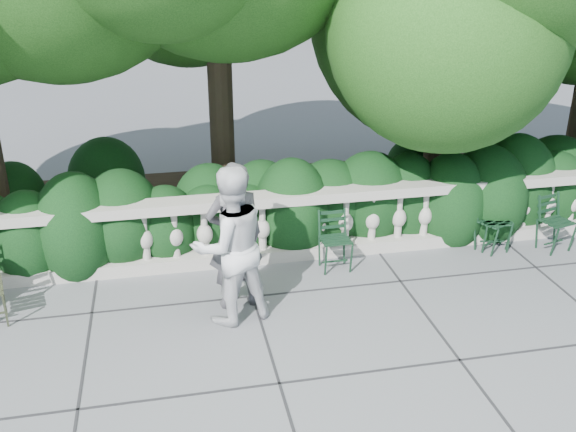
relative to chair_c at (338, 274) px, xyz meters
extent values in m
plane|color=#585960|center=(-0.73, -1.18, 0.00)|extent=(90.00, 90.00, 0.00)
cube|color=#9E998E|center=(-0.73, 0.62, 0.09)|extent=(12.00, 0.32, 0.18)
cube|color=#9E998E|center=(-0.73, 0.62, 0.93)|extent=(12.00, 0.36, 0.14)
cylinder|color=#3F3023|center=(-1.23, 2.82, 1.70)|extent=(0.40, 0.40, 3.40)
cylinder|color=#3F3023|center=(2.27, 2.12, 1.50)|extent=(0.40, 0.40, 3.00)
imported|color=#454449|center=(-1.45, -0.52, 0.94)|extent=(0.72, 0.51, 1.87)
imported|color=silver|center=(-1.55, -0.82, 0.96)|extent=(1.11, 0.97, 1.93)
camera|label=1|loc=(-2.22, -7.48, 4.19)|focal=40.00mm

